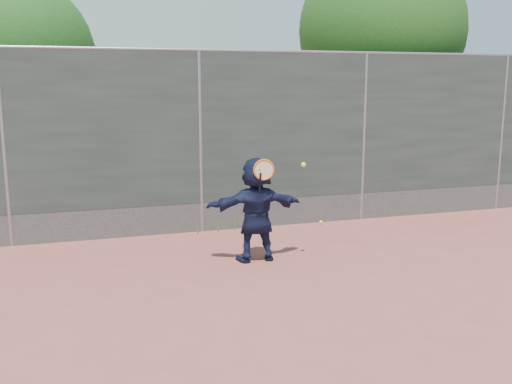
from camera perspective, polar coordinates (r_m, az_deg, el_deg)
name	(u,v)px	position (r m, az deg, el deg)	size (l,w,h in m)	color
ground	(266,308)	(6.55, 1.04, -11.48)	(80.00, 80.00, 0.00)	#9E4C42
player	(256,209)	(8.00, 0.00, -1.74)	(1.37, 0.44, 1.48)	#141A38
ball_ground	(321,222)	(10.25, 6.52, -3.03)	(0.07, 0.07, 0.07)	#F7FA37
fence	(200,138)	(9.48, -5.59, 5.36)	(20.00, 0.06, 3.03)	#38423D
swing_action	(268,170)	(7.73, 1.18, 2.17)	(0.75, 0.14, 0.51)	orange
tree_right	(387,36)	(13.28, 13.01, 14.97)	(3.78, 3.60, 5.39)	#382314
tree_left	(25,59)	(12.34, -22.12, 12.22)	(3.15, 3.00, 4.53)	#382314
weed_clump	(220,224)	(9.68, -3.58, -3.20)	(0.68, 0.07, 0.30)	#387226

